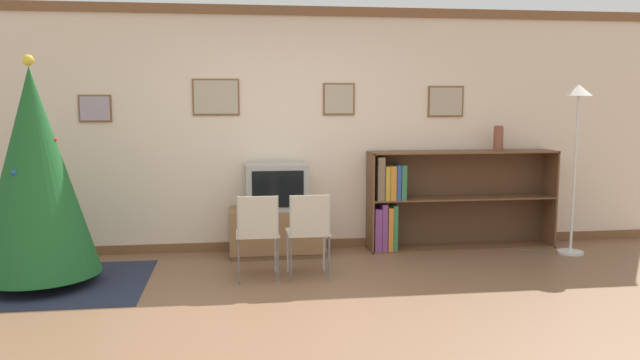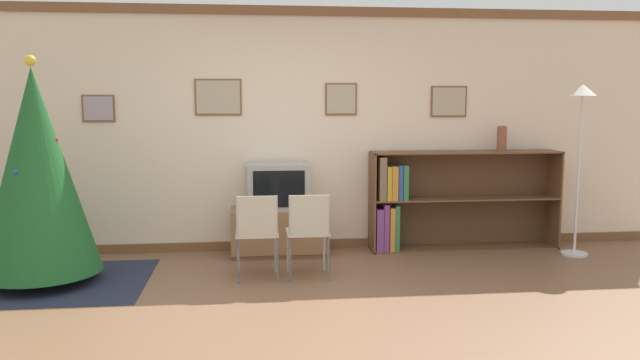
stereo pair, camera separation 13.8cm
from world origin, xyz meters
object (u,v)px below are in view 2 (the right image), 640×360
(folding_chair_right, at_px, (308,230))
(standing_lamp, at_px, (581,125))
(christmas_tree, at_px, (37,172))
(folding_chair_left, at_px, (257,231))
(television, at_px, (278,186))
(bookshelf, at_px, (434,201))
(tv_console, at_px, (278,231))
(vase, at_px, (502,138))

(folding_chair_right, xyz_separation_m, standing_lamp, (2.98, 0.58, 0.95))
(christmas_tree, bearing_deg, folding_chair_left, -3.80)
(christmas_tree, xyz_separation_m, television, (2.22, 0.81, -0.28))
(bookshelf, relative_size, standing_lamp, 1.16)
(christmas_tree, bearing_deg, folding_chair_right, -3.06)
(tv_console, bearing_deg, folding_chair_right, -75.72)
(television, relative_size, bookshelf, 0.31)
(standing_lamp, bearing_deg, television, 173.59)
(tv_console, relative_size, standing_lamp, 0.55)
(tv_console, relative_size, folding_chair_left, 1.25)
(christmas_tree, xyz_separation_m, tv_console, (2.22, 0.81, -0.78))
(folding_chair_left, distance_m, folding_chair_right, 0.48)
(bookshelf, bearing_deg, folding_chair_left, -152.83)
(folding_chair_right, relative_size, standing_lamp, 0.44)
(tv_console, bearing_deg, vase, 1.73)
(bookshelf, bearing_deg, christmas_tree, -167.31)
(christmas_tree, distance_m, tv_console, 2.49)
(folding_chair_right, bearing_deg, vase, 24.06)
(tv_console, bearing_deg, folding_chair_left, -104.28)
(television, bearing_deg, christmas_tree, -159.94)
(folding_chair_right, bearing_deg, standing_lamp, 11.04)
(television, xyz_separation_m, vase, (2.53, 0.08, 0.49))
(folding_chair_right, distance_m, bookshelf, 1.84)
(christmas_tree, relative_size, vase, 7.36)
(tv_console, height_order, bookshelf, bookshelf)
(television, distance_m, folding_chair_left, 1.02)
(folding_chair_left, bearing_deg, bookshelf, 27.17)
(bookshelf, bearing_deg, standing_lamp, -17.11)
(folding_chair_right, bearing_deg, christmas_tree, 176.94)
(tv_console, height_order, television, television)
(folding_chair_right, bearing_deg, tv_console, 104.28)
(folding_chair_left, bearing_deg, tv_console, 75.72)
(bookshelf, bearing_deg, folding_chair_right, -145.97)
(tv_console, height_order, vase, vase)
(folding_chair_right, bearing_deg, television, 104.32)
(standing_lamp, bearing_deg, vase, 147.53)
(christmas_tree, relative_size, bookshelf, 0.97)
(vase, xyz_separation_m, standing_lamp, (0.69, -0.44, 0.16))
(christmas_tree, xyz_separation_m, standing_lamp, (5.45, 0.45, 0.38))
(television, xyz_separation_m, standing_lamp, (3.22, -0.36, 0.66))
(vase, bearing_deg, television, -178.22)
(christmas_tree, height_order, folding_chair_right, christmas_tree)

